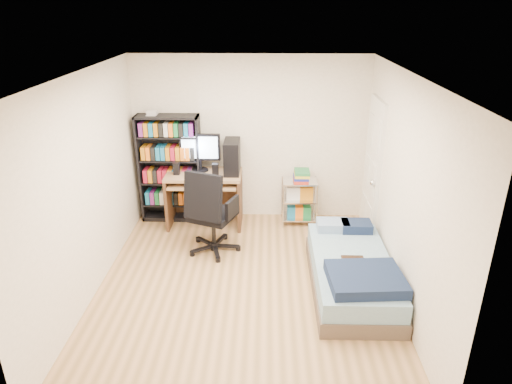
{
  "coord_description": "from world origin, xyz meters",
  "views": [
    {
      "loc": [
        0.26,
        -4.64,
        3.18
      ],
      "look_at": [
        0.13,
        0.4,
        1.06
      ],
      "focal_mm": 32.0,
      "sensor_mm": 36.0,
      "label": 1
    }
  ],
  "objects_px": {
    "computer_desk": "(212,177)",
    "office_chair": "(212,226)",
    "bed": "(352,272)",
    "media_shelf": "(170,168)"
  },
  "relations": [
    {
      "from": "media_shelf",
      "to": "bed",
      "type": "xyz_separation_m",
      "value": [
        2.48,
        -1.87,
        -0.62
      ]
    },
    {
      "from": "media_shelf",
      "to": "computer_desk",
      "type": "height_order",
      "value": "media_shelf"
    },
    {
      "from": "office_chair",
      "to": "computer_desk",
      "type": "bearing_deg",
      "value": 117.22
    },
    {
      "from": "office_chair",
      "to": "bed",
      "type": "distance_m",
      "value": 1.95
    },
    {
      "from": "computer_desk",
      "to": "office_chair",
      "type": "bearing_deg",
      "value": -84.4
    },
    {
      "from": "media_shelf",
      "to": "computer_desk",
      "type": "xyz_separation_m",
      "value": [
        0.64,
        -0.14,
        -0.09
      ]
    },
    {
      "from": "computer_desk",
      "to": "office_chair",
      "type": "xyz_separation_m",
      "value": [
        0.09,
        -0.89,
        -0.37
      ]
    },
    {
      "from": "computer_desk",
      "to": "office_chair",
      "type": "relative_size",
      "value": 1.16
    },
    {
      "from": "bed",
      "to": "computer_desk",
      "type": "bearing_deg",
      "value": 136.65
    },
    {
      "from": "office_chair",
      "to": "bed",
      "type": "bearing_deg",
      "value": -4.13
    }
  ]
}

